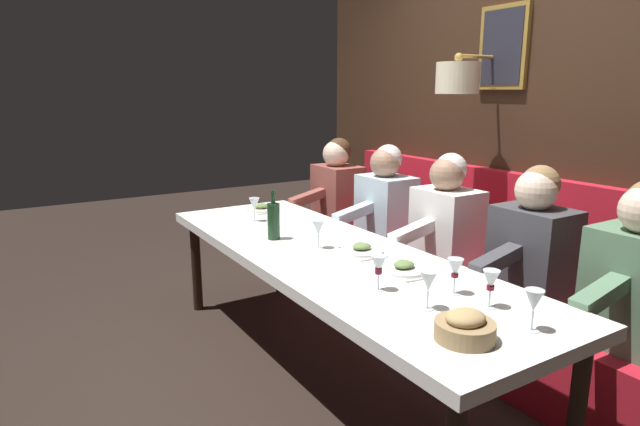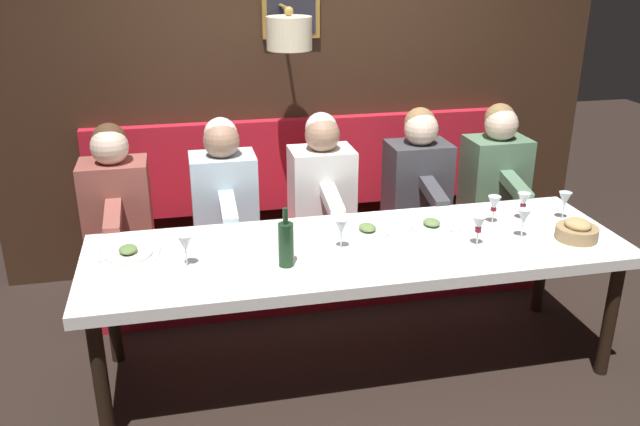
{
  "view_description": "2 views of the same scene",
  "coord_description": "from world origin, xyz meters",
  "px_view_note": "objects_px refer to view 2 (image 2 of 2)",
  "views": [
    {
      "loc": [
        -1.55,
        -2.39,
        1.62
      ],
      "look_at": [
        0.05,
        0.19,
        0.92
      ],
      "focal_mm": 29.8,
      "sensor_mm": 36.0,
      "label": 1
    },
    {
      "loc": [
        -3.04,
        0.87,
        2.18
      ],
      "look_at": [
        0.05,
        0.19,
        0.92
      ],
      "focal_mm": 37.36,
      "sensor_mm": 36.0,
      "label": 2
    }
  ],
  "objects_px": {
    "wine_glass_1": "(185,244)",
    "wine_glass_2": "(565,200)",
    "wine_glass_5": "(524,201)",
    "diner_near": "(418,172)",
    "diner_middle": "(322,179)",
    "bread_bowl": "(577,231)",
    "wine_glass_4": "(494,204)",
    "diner_farthest": "(115,193)",
    "wine_bottle": "(286,244)",
    "wine_glass_6": "(479,225)",
    "diner_far": "(224,186)",
    "wine_glass_0": "(524,218)",
    "dining_table": "(358,256)",
    "diner_nearest": "(496,167)",
    "wine_glass_3": "(341,228)"
  },
  "relations": [
    {
      "from": "diner_middle",
      "to": "diner_far",
      "type": "distance_m",
      "value": 0.62
    },
    {
      "from": "wine_glass_1",
      "to": "bread_bowl",
      "type": "height_order",
      "value": "wine_glass_1"
    },
    {
      "from": "wine_glass_0",
      "to": "wine_glass_1",
      "type": "bearing_deg",
      "value": 88.87
    },
    {
      "from": "diner_near",
      "to": "diner_nearest",
      "type": "bearing_deg",
      "value": -90.0
    },
    {
      "from": "wine_glass_3",
      "to": "wine_glass_2",
      "type": "bearing_deg",
      "value": -84.78
    },
    {
      "from": "wine_glass_0",
      "to": "wine_bottle",
      "type": "relative_size",
      "value": 0.55
    },
    {
      "from": "dining_table",
      "to": "wine_glass_2",
      "type": "relative_size",
      "value": 17.16
    },
    {
      "from": "wine_glass_4",
      "to": "bread_bowl",
      "type": "bearing_deg",
      "value": -130.8
    },
    {
      "from": "wine_glass_0",
      "to": "bread_bowl",
      "type": "height_order",
      "value": "wine_glass_0"
    },
    {
      "from": "wine_glass_1",
      "to": "wine_glass_3",
      "type": "relative_size",
      "value": 1.0
    },
    {
      "from": "diner_farthest",
      "to": "wine_bottle",
      "type": "distance_m",
      "value": 1.35
    },
    {
      "from": "diner_nearest",
      "to": "wine_glass_6",
      "type": "distance_m",
      "value": 1.18
    },
    {
      "from": "dining_table",
      "to": "wine_glass_5",
      "type": "distance_m",
      "value": 1.03
    },
    {
      "from": "wine_glass_1",
      "to": "wine_glass_2",
      "type": "xyz_separation_m",
      "value": [
        0.16,
        -2.12,
        0.0
      ]
    },
    {
      "from": "wine_glass_5",
      "to": "wine_glass_6",
      "type": "height_order",
      "value": "same"
    },
    {
      "from": "wine_glass_2",
      "to": "wine_bottle",
      "type": "bearing_deg",
      "value": 98.68
    },
    {
      "from": "diner_middle",
      "to": "diner_far",
      "type": "relative_size",
      "value": 1.0
    },
    {
      "from": "dining_table",
      "to": "bread_bowl",
      "type": "height_order",
      "value": "bread_bowl"
    },
    {
      "from": "wine_glass_4",
      "to": "wine_bottle",
      "type": "xyz_separation_m",
      "value": [
        -0.28,
        1.22,
        0.0
      ]
    },
    {
      "from": "diner_near",
      "to": "diner_far",
      "type": "relative_size",
      "value": 1.0
    },
    {
      "from": "diner_middle",
      "to": "wine_bottle",
      "type": "height_order",
      "value": "diner_middle"
    },
    {
      "from": "wine_glass_3",
      "to": "wine_glass_6",
      "type": "distance_m",
      "value": 0.71
    },
    {
      "from": "diner_middle",
      "to": "bread_bowl",
      "type": "distance_m",
      "value": 1.56
    },
    {
      "from": "diner_nearest",
      "to": "wine_glass_5",
      "type": "height_order",
      "value": "diner_nearest"
    },
    {
      "from": "dining_table",
      "to": "diner_farthest",
      "type": "height_order",
      "value": "diner_farthest"
    },
    {
      "from": "diner_nearest",
      "to": "bread_bowl",
      "type": "distance_m",
      "value": 1.05
    },
    {
      "from": "diner_farthest",
      "to": "wine_glass_0",
      "type": "height_order",
      "value": "diner_farthest"
    },
    {
      "from": "wine_bottle",
      "to": "wine_glass_6",
      "type": "bearing_deg",
      "value": -89.1
    },
    {
      "from": "diner_farthest",
      "to": "wine_glass_1",
      "type": "height_order",
      "value": "diner_farthest"
    },
    {
      "from": "diner_far",
      "to": "wine_bottle",
      "type": "xyz_separation_m",
      "value": [
        -1.03,
        -0.22,
        0.04
      ]
    },
    {
      "from": "diner_farthest",
      "to": "wine_bottle",
      "type": "height_order",
      "value": "diner_farthest"
    },
    {
      "from": "diner_nearest",
      "to": "wine_glass_2",
      "type": "height_order",
      "value": "diner_nearest"
    },
    {
      "from": "wine_bottle",
      "to": "wine_glass_3",
      "type": "bearing_deg",
      "value": -67.24
    },
    {
      "from": "diner_middle",
      "to": "wine_glass_1",
      "type": "height_order",
      "value": "diner_middle"
    },
    {
      "from": "bread_bowl",
      "to": "wine_glass_0",
      "type": "bearing_deg",
      "value": 74.6
    },
    {
      "from": "diner_nearest",
      "to": "wine_bottle",
      "type": "bearing_deg",
      "value": 122.63
    },
    {
      "from": "diner_farthest",
      "to": "wine_glass_2",
      "type": "xyz_separation_m",
      "value": [
        -0.78,
        -2.51,
        0.04
      ]
    },
    {
      "from": "diner_middle",
      "to": "wine_glass_6",
      "type": "height_order",
      "value": "diner_middle"
    },
    {
      "from": "diner_middle",
      "to": "bread_bowl",
      "type": "bearing_deg",
      "value": -132.32
    },
    {
      "from": "wine_glass_5",
      "to": "diner_near",
      "type": "bearing_deg",
      "value": 25.41
    },
    {
      "from": "diner_near",
      "to": "wine_glass_5",
      "type": "height_order",
      "value": "diner_near"
    },
    {
      "from": "wine_glass_0",
      "to": "wine_glass_4",
      "type": "xyz_separation_m",
      "value": [
        0.22,
        0.06,
        -0.0
      ]
    },
    {
      "from": "wine_glass_1",
      "to": "wine_glass_6",
      "type": "xyz_separation_m",
      "value": [
        -0.08,
        -1.48,
        -0.0
      ]
    },
    {
      "from": "wine_glass_0",
      "to": "wine_glass_1",
      "type": "xyz_separation_m",
      "value": [
        0.03,
        1.76,
        0.0
      ]
    },
    {
      "from": "wine_glass_2",
      "to": "wine_glass_6",
      "type": "xyz_separation_m",
      "value": [
        -0.23,
        0.63,
        -0.0
      ]
    },
    {
      "from": "diner_middle",
      "to": "wine_glass_0",
      "type": "height_order",
      "value": "diner_middle"
    },
    {
      "from": "diner_far",
      "to": "wine_bottle",
      "type": "height_order",
      "value": "diner_far"
    },
    {
      "from": "wine_glass_0",
      "to": "wine_glass_2",
      "type": "xyz_separation_m",
      "value": [
        0.19,
        -0.36,
        0.0
      ]
    },
    {
      "from": "diner_middle",
      "to": "diner_far",
      "type": "bearing_deg",
      "value": 90.0
    },
    {
      "from": "diner_middle",
      "to": "wine_glass_4",
      "type": "relative_size",
      "value": 4.82
    }
  ]
}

